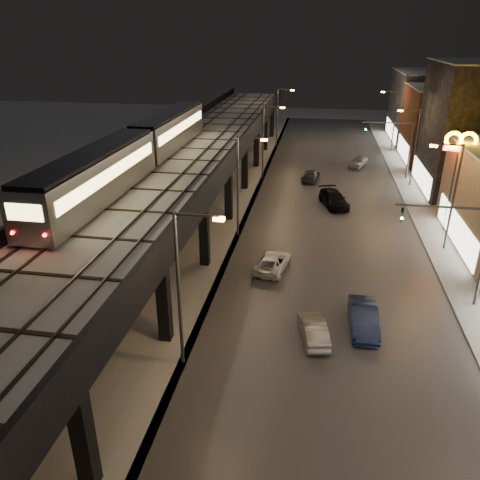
{
  "coord_description": "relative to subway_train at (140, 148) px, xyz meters",
  "views": [
    {
      "loc": [
        5.92,
        -7.22,
        16.92
      ],
      "look_at": [
        1.49,
        19.1,
        5.0
      ],
      "focal_mm": 35.0,
      "sensor_mm": 36.0,
      "label": 1
    }
  ],
  "objects": [
    {
      "name": "road_surface",
      "position": [
        16.0,
        6.08,
        -8.19
      ],
      "size": [
        17.0,
        120.0,
        0.06
      ],
      "primitive_type": "cube",
      "color": "#46474D",
      "rests_on": "ground"
    },
    {
      "name": "sidewalk_right",
      "position": [
        26.0,
        6.08,
        -8.15
      ],
      "size": [
        4.0,
        120.0,
        0.14
      ],
      "primitive_type": "cube",
      "color": "#9FA1A8",
      "rests_on": "ground"
    },
    {
      "name": "under_viaduct_pavement",
      "position": [
        2.5,
        6.08,
        -8.19
      ],
      "size": [
        11.0,
        120.0,
        0.06
      ],
      "primitive_type": "cube",
      "color": "#9FA1A8",
      "rests_on": "ground"
    },
    {
      "name": "elevated_viaduct",
      "position": [
        2.5,
        2.92,
        -2.6
      ],
      "size": [
        9.0,
        100.0,
        6.3
      ],
      "color": "black",
      "rests_on": "ground"
    },
    {
      "name": "viaduct_trackbed",
      "position": [
        2.49,
        3.05,
        -1.83
      ],
      "size": [
        8.4,
        100.0,
        0.32
      ],
      "color": "#B2B7C1",
      "rests_on": "elevated_viaduct"
    },
    {
      "name": "viaduct_parapet_streetside",
      "position": [
        6.85,
        3.08,
        -1.37
      ],
      "size": [
        0.3,
        100.0,
        1.1
      ],
      "primitive_type": "cube",
      "color": "black",
      "rests_on": "elevated_viaduct"
    },
    {
      "name": "viaduct_parapet_far",
      "position": [
        -1.85,
        3.08,
        -1.37
      ],
      "size": [
        0.3,
        100.0,
        1.1
      ],
      "primitive_type": "cube",
      "color": "black",
      "rests_on": "elevated_viaduct"
    },
    {
      "name": "building_e",
      "position": [
        32.49,
        33.08,
        -3.14
      ],
      "size": [
        12.2,
        12.2,
        10.16
      ],
      "color": "brown",
      "rests_on": "ground"
    },
    {
      "name": "building_f",
      "position": [
        32.49,
        47.08,
        -2.64
      ],
      "size": [
        12.2,
        16.2,
        11.16
      ],
      "color": "#3C3D48",
      "rests_on": "ground"
    },
    {
      "name": "streetlight_left_1",
      "position": [
        8.07,
        -15.92,
        -2.98
      ],
      "size": [
        2.57,
        0.28,
        9.0
      ],
      "color": "#38383A",
      "rests_on": "ground"
    },
    {
      "name": "streetlight_left_2",
      "position": [
        8.07,
        2.08,
        -2.98
      ],
      "size": [
        2.57,
        0.28,
        9.0
      ],
      "color": "#38383A",
      "rests_on": "ground"
    },
    {
      "name": "streetlight_right_2",
      "position": [
        25.23,
        2.08,
        -2.98
      ],
      "size": [
        2.56,
        0.28,
        9.0
      ],
      "color": "#38383A",
      "rests_on": "ground"
    },
    {
      "name": "streetlight_left_3",
      "position": [
        8.07,
        20.08,
        -2.98
      ],
      "size": [
        2.57,
        0.28,
        9.0
      ],
      "color": "#38383A",
      "rests_on": "ground"
    },
    {
      "name": "streetlight_right_3",
      "position": [
        25.23,
        20.08,
        -2.98
      ],
      "size": [
        2.56,
        0.28,
        9.0
      ],
      "color": "#38383A",
      "rests_on": "ground"
    },
    {
      "name": "streetlight_left_4",
      "position": [
        8.07,
        38.08,
        -2.98
      ],
      "size": [
        2.57,
        0.28,
        9.0
      ],
      "color": "#38383A",
      "rests_on": "ground"
    },
    {
      "name": "streetlight_right_4",
      "position": [
        25.23,
        38.08,
        -2.98
      ],
      "size": [
        2.56,
        0.28,
        9.0
      ],
      "color": "#38383A",
      "rests_on": "ground"
    },
    {
      "name": "traffic_light_rig_a",
      "position": [
        24.34,
        -6.92,
        -3.72
      ],
      "size": [
        6.1,
        0.34,
        7.0
      ],
      "color": "#38383A",
      "rests_on": "ground"
    },
    {
      "name": "traffic_light_rig_b",
      "position": [
        24.34,
        23.08,
        -3.72
      ],
      "size": [
        6.1,
        0.34,
        7.0
      ],
      "color": "#38383A",
      "rests_on": "ground"
    },
    {
      "name": "subway_train",
      "position": [
        0.0,
        0.0,
        0.0
      ],
      "size": [
        2.7,
        32.44,
        3.22
      ],
      "color": "gray",
      "rests_on": "viaduct_trackbed"
    },
    {
      "name": "car_near_white",
      "position": [
        14.88,
        -12.53,
        -7.58
      ],
      "size": [
        2.13,
        4.08,
        1.28
      ],
      "primitive_type": "imported",
      "rotation": [
        0.0,
        0.0,
        3.35
      ],
      "color": "gray",
      "rests_on": "ground"
    },
    {
      "name": "car_mid_silver",
      "position": [
        11.55,
        -4.01,
        -7.57
      ],
      "size": [
        2.93,
        4.96,
        1.29
      ],
      "primitive_type": "imported",
      "rotation": [
        0.0,
        0.0,
        2.97
      ],
      "color": "silver",
      "rests_on": "ground"
    },
    {
      "name": "car_mid_dark",
      "position": [
        13.76,
        20.44,
        -7.57
      ],
      "size": [
        2.39,
        4.67,
        1.3
      ],
      "primitive_type": "imported",
      "rotation": [
        0.0,
        0.0,
        3.01
      ],
      "color": "#32353C",
      "rests_on": "ground"
    },
    {
      "name": "car_onc_silver",
      "position": [
        17.89,
        -10.93,
        -7.46
      ],
      "size": [
        1.71,
        4.63,
        1.51
      ],
      "primitive_type": "imported",
      "rotation": [
        0.0,
        0.0,
        0.02
      ],
      "color": "#111C3F",
      "rests_on": "ground"
    },
    {
      "name": "car_onc_white",
      "position": [
        16.42,
        11.49,
        -7.45
      ],
      "size": [
        3.63,
        5.72,
        1.54
      ],
      "primitive_type": "imported",
      "rotation": [
        0.0,
        0.0,
        0.3
      ],
      "color": "black",
      "rests_on": "ground"
    },
    {
      "name": "car_onc_red",
      "position": [
        19.93,
        27.95,
        -7.49
      ],
      "size": [
        3.04,
        4.6,
        1.46
      ],
      "primitive_type": "imported",
      "rotation": [
        0.0,
        0.0,
        -0.34
      ],
      "color": "gray",
      "rests_on": "ground"
    },
    {
      "name": "sign_mcdonalds",
      "position": [
        26.5,
        6.57,
        -0.92
      ],
      "size": [
        2.71,
        0.76,
        9.14
      ],
      "color": "#38383A",
      "rests_on": "ground"
    }
  ]
}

